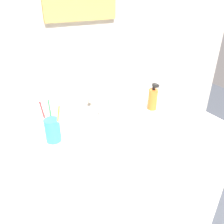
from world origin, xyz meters
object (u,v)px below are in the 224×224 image
(faucet, at_px, (96,102))
(soap_dispenser, at_px, (153,99))
(toothbrush_green, at_px, (51,114))
(toothbrush_yellow, at_px, (58,119))
(toothbrush_red, at_px, (44,115))
(toothbrush_cup, at_px, (53,130))

(faucet, relative_size, soap_dispenser, 1.03)
(toothbrush_green, bearing_deg, toothbrush_yellow, -77.61)
(faucet, distance_m, toothbrush_yellow, 0.30)
(toothbrush_yellow, bearing_deg, soap_dispenser, 4.67)
(faucet, xyz_separation_m, toothbrush_red, (-0.30, -0.08, 0.04))
(toothbrush_cup, height_order, soap_dispenser, soap_dispenser)
(soap_dispenser, bearing_deg, toothbrush_green, 178.34)
(toothbrush_red, bearing_deg, toothbrush_cup, -67.15)
(toothbrush_cup, bearing_deg, faucet, 24.76)
(faucet, bearing_deg, toothbrush_cup, -155.24)
(toothbrush_green, bearing_deg, toothbrush_red, 161.50)
(faucet, bearing_deg, soap_dispenser, -19.94)
(toothbrush_red, xyz_separation_m, soap_dispenser, (0.59, -0.03, -0.05))
(toothbrush_green, relative_size, soap_dispenser, 1.29)
(faucet, height_order, toothbrush_green, toothbrush_green)
(soap_dispenser, bearing_deg, toothbrush_cup, -178.09)
(toothbrush_yellow, bearing_deg, toothbrush_red, 120.44)
(toothbrush_red, relative_size, toothbrush_green, 0.97)
(toothbrush_red, xyz_separation_m, toothbrush_yellow, (0.04, -0.07, 0.00))
(toothbrush_cup, relative_size, toothbrush_green, 0.54)
(toothbrush_cup, xyz_separation_m, toothbrush_yellow, (0.02, -0.03, 0.07))
(toothbrush_cup, distance_m, toothbrush_green, 0.07)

